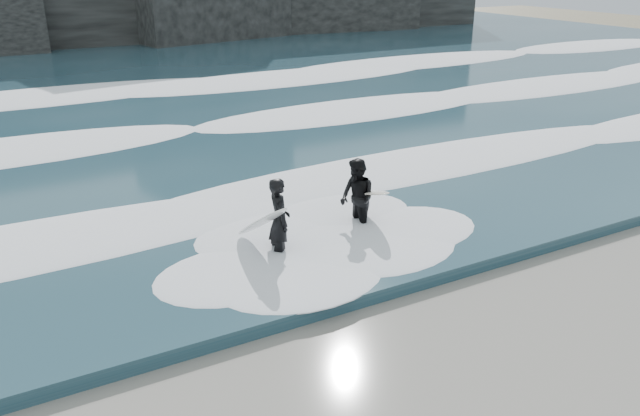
# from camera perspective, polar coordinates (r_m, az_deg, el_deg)

# --- Properties ---
(ground) EXTENTS (120.00, 120.00, 0.00)m
(ground) POSITION_cam_1_polar(r_m,az_deg,el_deg) (11.41, 20.70, -13.10)
(ground) COLOR olive
(ground) RESTS_ON ground
(sea) EXTENTS (90.00, 52.00, 0.30)m
(sea) POSITION_cam_1_polar(r_m,az_deg,el_deg) (36.07, -16.41, 11.35)
(sea) COLOR #213F4D
(sea) RESTS_ON ground
(foam_near) EXTENTS (60.00, 3.20, 0.20)m
(foam_near) POSITION_cam_1_polar(r_m,az_deg,el_deg) (17.59, -1.27, 2.43)
(foam_near) COLOR white
(foam_near) RESTS_ON sea
(foam_mid) EXTENTS (60.00, 4.00, 0.24)m
(foam_mid) POSITION_cam_1_polar(r_m,az_deg,el_deg) (23.75, -9.17, 7.43)
(foam_mid) COLOR white
(foam_mid) RESTS_ON sea
(foam_far) EXTENTS (60.00, 4.80, 0.30)m
(foam_far) POSITION_cam_1_polar(r_m,az_deg,el_deg) (32.18, -14.80, 10.86)
(foam_far) COLOR white
(foam_far) RESTS_ON sea
(surfer_left) EXTENTS (1.13, 1.95, 1.96)m
(surfer_left) POSITION_cam_1_polar(r_m,az_deg,el_deg) (13.50, -4.02, -1.20)
(surfer_left) COLOR black
(surfer_left) RESTS_ON ground
(surfer_right) EXTENTS (1.26, 1.96, 1.92)m
(surfer_right) POSITION_cam_1_polar(r_m,az_deg,el_deg) (14.82, 3.50, 0.91)
(surfer_right) COLOR black
(surfer_right) RESTS_ON ground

